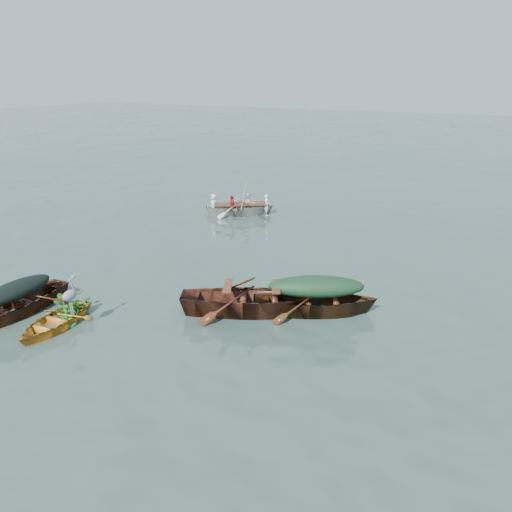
# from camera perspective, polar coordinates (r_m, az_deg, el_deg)

# --- Properties ---
(ground) EXTENTS (140.00, 140.00, 0.00)m
(ground) POSITION_cam_1_polar(r_m,az_deg,el_deg) (12.05, -4.21, -7.78)
(ground) COLOR #395045
(ground) RESTS_ON ground
(yellow_dinghy) EXTENTS (1.39, 2.73, 0.67)m
(yellow_dinghy) POSITION_cam_1_polar(r_m,az_deg,el_deg) (12.76, -22.02, -7.66)
(yellow_dinghy) COLOR orange
(yellow_dinghy) RESTS_ON ground
(dark_covered_boat) EXTENTS (1.45, 3.74, 0.93)m
(dark_covered_boat) POSITION_cam_1_polar(r_m,az_deg,el_deg) (13.85, -25.42, -5.95)
(dark_covered_boat) COLOR #492311
(dark_covered_boat) RESTS_ON ground
(green_tarp_boat) EXTENTS (4.43, 3.11, 0.99)m
(green_tarp_boat) POSITION_cam_1_polar(r_m,az_deg,el_deg) (12.62, 6.76, -6.51)
(green_tarp_boat) COLOR #522A13
(green_tarp_boat) RESTS_ON ground
(open_wooden_boat) EXTENTS (5.08, 3.47, 1.18)m
(open_wooden_boat) POSITION_cam_1_polar(r_m,az_deg,el_deg) (12.55, -0.47, -6.53)
(open_wooden_boat) COLOR #4F2013
(open_wooden_boat) RESTS_ON ground
(rowed_boat) EXTENTS (4.01, 3.21, 0.94)m
(rowed_boat) POSITION_cam_1_polar(r_m,az_deg,el_deg) (21.10, -1.80, 4.72)
(rowed_boat) COLOR silver
(rowed_boat) RESTS_ON ground
(dark_tarp_cover) EXTENTS (0.80, 2.06, 0.40)m
(dark_tarp_cover) POSITION_cam_1_polar(r_m,az_deg,el_deg) (13.59, -25.84, -3.42)
(dark_tarp_cover) COLOR black
(dark_tarp_cover) RESTS_ON dark_covered_boat
(green_tarp_cover) EXTENTS (2.44, 1.71, 0.52)m
(green_tarp_cover) POSITION_cam_1_polar(r_m,az_deg,el_deg) (12.30, 6.91, -3.36)
(green_tarp_cover) COLOR #143219
(green_tarp_cover) RESTS_ON green_tarp_boat
(thwart_benches) EXTENTS (2.60, 1.87, 0.04)m
(thwart_benches) POSITION_cam_1_polar(r_m,az_deg,el_deg) (12.29, -0.47, -4.00)
(thwart_benches) COLOR #522A13
(thwart_benches) RESTS_ON open_wooden_boat
(heron) EXTENTS (0.32, 0.43, 0.92)m
(heron) POSITION_cam_1_polar(r_m,az_deg,el_deg) (12.10, -20.44, -4.77)
(heron) COLOR gray
(heron) RESTS_ON yellow_dinghy
(dinghy_weeds) EXTENTS (0.78, 0.96, 0.60)m
(dinghy_weeds) POSITION_cam_1_polar(r_m,az_deg,el_deg) (12.83, -20.66, -4.15)
(dinghy_weeds) COLOR #26661A
(dinghy_weeds) RESTS_ON yellow_dinghy
(rowers) EXTENTS (2.94, 2.45, 0.76)m
(rowers) POSITION_cam_1_polar(r_m,az_deg,el_deg) (20.89, -1.82, 6.96)
(rowers) COLOR white
(rowers) RESTS_ON rowed_boat
(oars) EXTENTS (1.93, 2.50, 0.06)m
(oars) POSITION_cam_1_polar(r_m,az_deg,el_deg) (20.97, -1.81, 6.03)
(oars) COLOR #A97840
(oars) RESTS_ON rowed_boat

